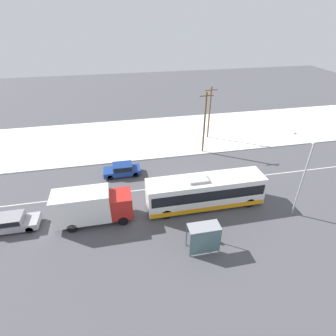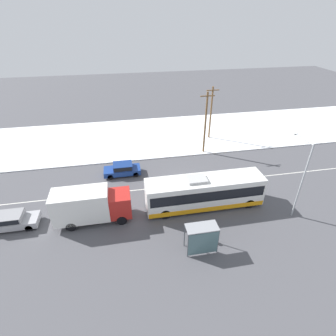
# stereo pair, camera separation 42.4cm
# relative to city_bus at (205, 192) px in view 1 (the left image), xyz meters

# --- Properties ---
(ground_plane) EXTENTS (120.00, 120.00, 0.00)m
(ground_plane) POSITION_rel_city_bus_xyz_m (-0.93, 3.74, -1.62)
(ground_plane) COLOR #4C4C51
(snow_lot) EXTENTS (80.00, 14.23, 0.12)m
(snow_lot) POSITION_rel_city_bus_xyz_m (-0.93, 17.18, -1.56)
(snow_lot) COLOR white
(snow_lot) RESTS_ON ground_plane
(lane_marking_center) EXTENTS (60.00, 0.12, 0.00)m
(lane_marking_center) POSITION_rel_city_bus_xyz_m (-0.93, 3.74, -1.61)
(lane_marking_center) COLOR silver
(lane_marking_center) RESTS_ON ground_plane
(city_bus) EXTENTS (11.22, 2.57, 3.31)m
(city_bus) POSITION_rel_city_bus_xyz_m (0.00, 0.00, 0.00)
(city_bus) COLOR white
(city_bus) RESTS_ON ground_plane
(box_truck) EXTENTS (6.73, 2.30, 3.25)m
(box_truck) POSITION_rel_city_bus_xyz_m (-10.55, -0.16, 0.16)
(box_truck) COLOR silver
(box_truck) RESTS_ON ground_plane
(sedan_car) EXTENTS (4.17, 1.80, 1.41)m
(sedan_car) POSITION_rel_city_bus_xyz_m (-7.55, 7.14, -0.84)
(sedan_car) COLOR navy
(sedan_car) RESTS_ON ground_plane
(parked_car_near_truck) EXTENTS (4.54, 1.80, 1.39)m
(parked_car_near_truck) POSITION_rel_city_bus_xyz_m (-17.54, 0.28, -0.85)
(parked_car_near_truck) COLOR #9E9EA3
(parked_car_near_truck) RESTS_ON ground_plane
(pedestrian_at_stop) EXTENTS (0.63, 0.28, 1.75)m
(pedestrian_at_stop) POSITION_rel_city_bus_xyz_m (-1.74, -4.07, -0.54)
(pedestrian_at_stop) COLOR #23232D
(pedestrian_at_stop) RESTS_ON ground_plane
(bus_shelter) EXTENTS (2.48, 1.20, 2.40)m
(bus_shelter) POSITION_rel_city_bus_xyz_m (-1.89, -5.48, 0.05)
(bus_shelter) COLOR gray
(bus_shelter) RESTS_ON ground_plane
(streetlamp) EXTENTS (0.36, 2.99, 7.42)m
(streetlamp) POSITION_rel_city_bus_xyz_m (7.72, -2.29, 3.12)
(streetlamp) COLOR #9EA3A8
(streetlamp) RESTS_ON ground_plane
(utility_pole_roadside) EXTENTS (1.80, 0.24, 8.12)m
(utility_pole_roadside) POSITION_rel_city_bus_xyz_m (3.31, 10.76, 2.63)
(utility_pole_roadside) COLOR brown
(utility_pole_roadside) RESTS_ON ground_plane
(utility_pole_snowlot) EXTENTS (1.80, 0.24, 7.60)m
(utility_pole_snowlot) POSITION_rel_city_bus_xyz_m (5.48, 14.98, 2.37)
(utility_pole_snowlot) COLOR brown
(utility_pole_snowlot) RESTS_ON ground_plane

